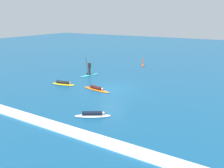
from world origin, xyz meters
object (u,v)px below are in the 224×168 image
object	(u,v)px
surfer_on_teal_board	(89,71)
surfer_on_orange_board	(96,89)
surfer_on_white_board	(93,115)
surfer_on_yellow_board	(63,83)
marker_buoy	(143,65)

from	to	relation	value
surfer_on_teal_board	surfer_on_orange_board	distance (m)	6.12
surfer_on_teal_board	surfer_on_white_board	distance (m)	12.32
surfer_on_teal_board	surfer_on_yellow_board	bearing A→B (deg)	16.52
surfer_on_yellow_board	surfer_on_white_board	distance (m)	9.02
surfer_on_orange_board	marker_buoy	bearing A→B (deg)	99.40
surfer_on_yellow_board	surfer_on_orange_board	bearing A→B (deg)	-8.50
surfer_on_yellow_board	surfer_on_orange_board	size ratio (longest dim) A/B	0.83
surfer_on_yellow_board	surfer_on_teal_board	distance (m)	4.76
surfer_on_orange_board	surfer_on_white_board	distance (m)	6.26
surfer_on_yellow_board	surfer_on_white_board	xyz separation A→B (m)	(7.47, -5.06, -0.01)
surfer_on_orange_board	surfer_on_white_board	world-z (taller)	surfer_on_orange_board
surfer_on_yellow_board	marker_buoy	world-z (taller)	marker_buoy
surfer_on_orange_board	surfer_on_yellow_board	bearing A→B (deg)	-169.48
surfer_on_orange_board	marker_buoy	size ratio (longest dim) A/B	2.53
surfer_on_teal_board	marker_buoy	xyz separation A→B (m)	(3.62, 8.24, -0.28)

